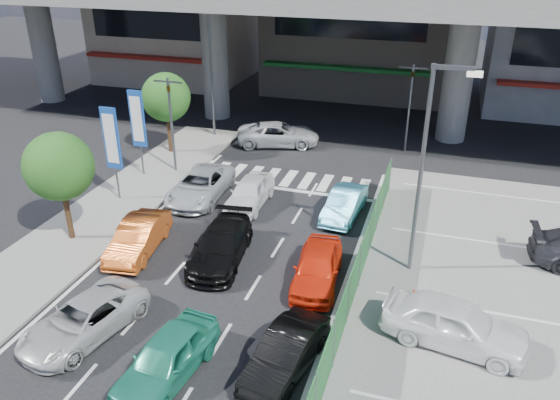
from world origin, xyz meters
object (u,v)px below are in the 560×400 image
(tree_far, at_px, (166,97))
(traffic_cone, at_px, (413,296))
(taxi_orange_left, at_px, (139,237))
(wagon_silver_front_left, at_px, (200,186))
(traffic_light_left, at_px, (170,102))
(signboard_near, at_px, (112,141))
(taxi_teal_mid, at_px, (167,358))
(crossing_wagon_silver, at_px, (278,134))
(kei_truck_front_right, at_px, (345,204))
(sedan_white_mid_left, at_px, (84,319))
(parked_sedan_white, at_px, (455,323))
(taxi_orange_right, at_px, (317,267))
(street_lamp_right, at_px, (428,156))
(traffic_light_right, at_px, (411,87))
(street_lamp_left, at_px, (213,62))
(tree_near, at_px, (59,167))
(sedan_white_front_mid, at_px, (250,192))
(sedan_black_mid, at_px, (221,245))
(signboard_far, at_px, (138,121))
(hatch_black_mid_right, at_px, (286,353))

(tree_far, distance_m, traffic_cone, 18.84)
(taxi_orange_left, bearing_deg, traffic_cone, -9.58)
(tree_far, xyz_separation_m, wagon_silver_front_left, (4.33, -5.09, -2.72))
(traffic_light_left, height_order, signboard_near, traffic_light_left)
(wagon_silver_front_left, bearing_deg, taxi_teal_mid, -72.12)
(crossing_wagon_silver, bearing_deg, kei_truck_front_right, -161.15)
(traffic_light_left, xyz_separation_m, sedan_white_mid_left, (3.48, -13.10, -3.32))
(parked_sedan_white, bearing_deg, taxi_orange_right, 77.42)
(taxi_orange_right, bearing_deg, parked_sedan_white, -27.86)
(street_lamp_right, bearing_deg, kei_truck_front_right, 133.97)
(traffic_light_right, bearing_deg, tree_far, -161.31)
(taxi_orange_right, bearing_deg, kei_truck_front_right, 85.57)
(street_lamp_left, relative_size, wagon_silver_front_left, 1.66)
(traffic_light_left, relative_size, street_lamp_left, 0.65)
(tree_near, bearing_deg, traffic_light_left, 84.29)
(sedan_white_front_mid, bearing_deg, parked_sedan_white, -38.32)
(kei_truck_front_right, bearing_deg, taxi_teal_mid, -99.87)
(traffic_light_left, distance_m, traffic_light_right, 13.63)
(traffic_cone, bearing_deg, taxi_teal_mid, -139.49)
(sedan_black_mid, height_order, parked_sedan_white, parked_sedan_white)
(kei_truck_front_right, bearing_deg, signboard_near, -167.08)
(kei_truck_front_right, bearing_deg, signboard_far, 177.47)
(hatch_black_mid_right, distance_m, crossing_wagon_silver, 19.37)
(traffic_light_right, distance_m, taxi_orange_left, 17.90)
(taxi_teal_mid, relative_size, kei_truck_front_right, 1.06)
(street_lamp_left, height_order, sedan_white_front_mid, street_lamp_left)
(tree_near, relative_size, parked_sedan_white, 1.06)
(traffic_light_right, height_order, taxi_teal_mid, traffic_light_right)
(sedan_black_mid, distance_m, wagon_silver_front_left, 5.93)
(taxi_orange_right, height_order, sedan_white_front_mid, taxi_orange_right)
(signboard_near, height_order, tree_far, tree_far)
(signboard_far, height_order, sedan_white_front_mid, signboard_far)
(traffic_light_right, xyz_separation_m, kei_truck_front_right, (-1.82, -9.38, -3.31))
(signboard_far, bearing_deg, sedan_black_mid, -41.86)
(traffic_light_left, bearing_deg, taxi_teal_mid, -63.60)
(traffic_light_left, xyz_separation_m, hatch_black_mid_right, (10.18, -12.67, -3.31))
(taxi_teal_mid, bearing_deg, wagon_silver_front_left, 116.94)
(wagon_silver_front_left, relative_size, kei_truck_front_right, 1.26)
(hatch_black_mid_right, bearing_deg, traffic_cone, 62.20)
(parked_sedan_white, bearing_deg, street_lamp_left, 53.12)
(taxi_orange_left, xyz_separation_m, sedan_white_front_mid, (2.84, 5.39, -0.00))
(street_lamp_left, distance_m, traffic_cone, 20.27)
(traffic_light_left, bearing_deg, taxi_orange_left, -72.85)
(taxi_orange_left, bearing_deg, wagon_silver_front_left, 79.44)
(traffic_light_left, relative_size, wagon_silver_front_left, 1.08)
(street_lamp_left, xyz_separation_m, sedan_black_mid, (6.06, -13.58, -4.10))
(traffic_light_left, relative_size, traffic_light_right, 1.00)
(hatch_black_mid_right, relative_size, traffic_cone, 5.63)
(traffic_light_right, height_order, signboard_far, traffic_light_right)
(crossing_wagon_silver, bearing_deg, taxi_orange_right, -173.41)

